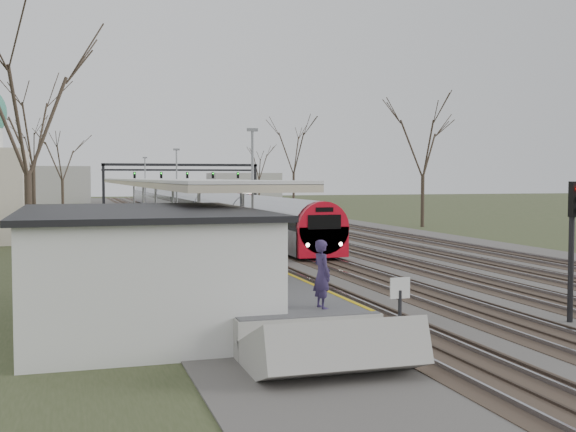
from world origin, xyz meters
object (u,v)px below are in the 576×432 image
train_near (184,203)px  signal_post (573,230)px  passenger (322,274)px  train_far (197,195)px

train_near → signal_post: signal_post is taller
passenger → signal_post: bearing=-92.6°
train_far → passenger: 94.56m
passenger → signal_post: (7.73, 0.60, 0.87)m
train_near → passenger: train_near is taller
train_near → train_far: same height
train_near → train_far: 33.07m
train_near → signal_post: (1.75, -60.73, 1.25)m
train_far → passenger: train_far is taller
train_near → train_far: (7.00, 32.32, 0.00)m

